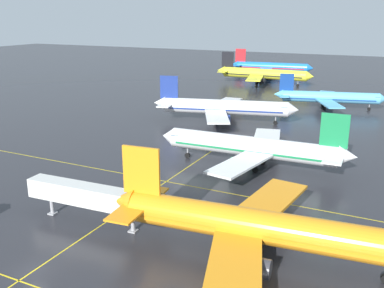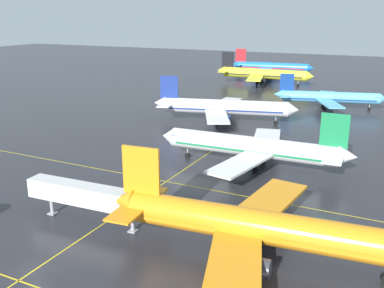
# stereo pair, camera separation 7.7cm
# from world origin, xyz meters

# --- Properties ---
(ground_plane) EXTENTS (600.00, 600.00, 0.00)m
(ground_plane) POSITION_xyz_m (0.00, 0.00, 0.00)
(ground_plane) COLOR #28282D
(airliner_front_gate) EXTENTS (39.76, 34.14, 12.35)m
(airliner_front_gate) POSITION_xyz_m (22.08, 13.87, 4.22)
(airliner_front_gate) COLOR orange
(airliner_front_gate) RESTS_ON ground
(airliner_second_row) EXTENTS (37.91, 32.74, 11.80)m
(airliner_second_row) POSITION_xyz_m (10.98, 44.68, 4.03)
(airliner_second_row) COLOR white
(airliner_second_row) RESTS_ON ground
(airliner_third_row) EXTENTS (38.66, 32.92, 12.16)m
(airliner_third_row) POSITION_xyz_m (-7.66, 75.71, 4.15)
(airliner_third_row) COLOR white
(airliner_third_row) RESTS_ON ground
(airliner_far_left_stand) EXTENTS (33.34, 28.39, 10.50)m
(airliner_far_left_stand) POSITION_xyz_m (14.77, 106.24, 3.58)
(airliner_far_left_stand) COLOR #5BB7E5
(airliner_far_left_stand) RESTS_ON ground
(airliner_far_right_stand) EXTENTS (40.98, 35.46, 12.78)m
(airliner_far_right_stand) POSITION_xyz_m (-18.12, 144.47, 4.36)
(airliner_far_right_stand) COLOR yellow
(airliner_far_right_stand) RESTS_ON ground
(airliner_distant_taxiway) EXTENTS (38.95, 33.40, 12.10)m
(airliner_distant_taxiway) POSITION_xyz_m (-23.04, 172.89, 4.13)
(airliner_distant_taxiway) COLOR blue
(airliner_distant_taxiway) RESTS_ON ground
(taxiway_markings) EXTENTS (129.74, 72.50, 0.01)m
(taxiway_markings) POSITION_xyz_m (0.00, 14.48, 0.00)
(taxiway_markings) COLOR yellow
(taxiway_markings) RESTS_ON ground
(jet_bridge) EXTENTS (21.65, 3.99, 5.58)m
(jet_bridge) POSITION_xyz_m (0.68, 12.85, 4.06)
(jet_bridge) COLOR silver
(jet_bridge) RESTS_ON ground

